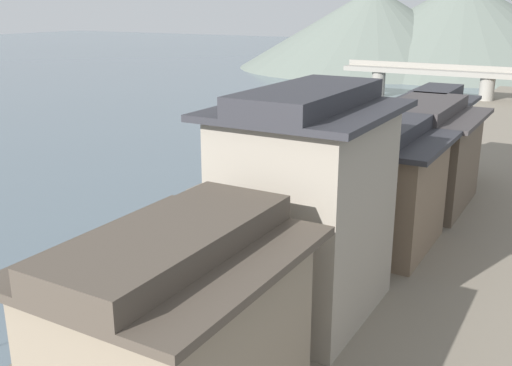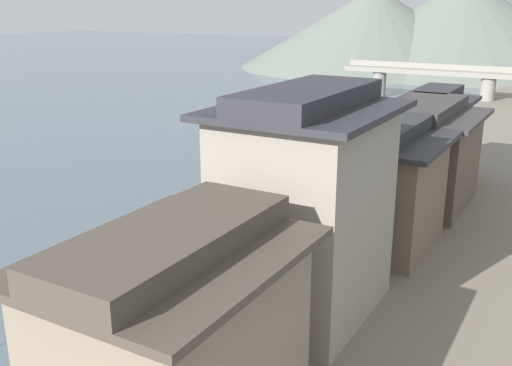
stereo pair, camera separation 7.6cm
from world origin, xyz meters
name	(u,v)px [view 2 (the right image)]	position (x,y,z in m)	size (l,w,h in m)	color
boat_moored_nearest	(405,142)	(4.51, 43.44, 0.27)	(1.45, 3.85, 0.73)	#423328
boat_moored_second	(313,209)	(4.79, 23.02, 0.12)	(1.37, 4.71, 0.37)	#33281E
boat_moored_third	(435,125)	(4.89, 52.54, 0.20)	(1.07, 5.58, 0.64)	#33281E
boat_moored_far	(242,263)	(5.16, 14.11, 0.15)	(1.41, 5.47, 0.45)	brown
boat_midriver_drifting	(357,178)	(4.75, 30.73, 0.15)	(1.39, 3.57, 0.42)	brown
house_waterfront_nearest	(175,335)	(9.92, 2.87, 3.59)	(6.11, 7.49, 6.14)	gray
house_waterfront_second	(305,205)	(9.94, 10.90, 4.90)	(6.15, 7.24, 8.74)	gray
house_waterfront_tall	(377,186)	(10.14, 18.72, 3.60)	(6.55, 7.00, 6.14)	#75604C
house_waterfront_narrow	(420,154)	(10.27, 26.17, 3.59)	(6.80, 7.96, 6.14)	brown
house_waterfront_far	(433,133)	(9.47, 32.40, 3.62)	(5.21, 5.47, 6.14)	#7F705B
stone_bridge	(432,77)	(0.00, 69.90, 3.04)	(23.30, 2.40, 4.72)	gray
hill_far_west	(464,24)	(-5.44, 113.93, 8.40)	(59.86, 59.86, 16.79)	slate
hill_far_centre	(374,28)	(-20.96, 106.79, 7.67)	(52.40, 52.40, 15.34)	slate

